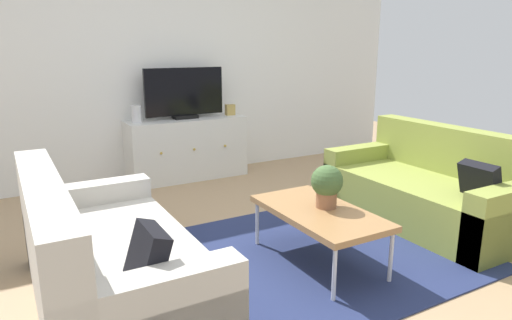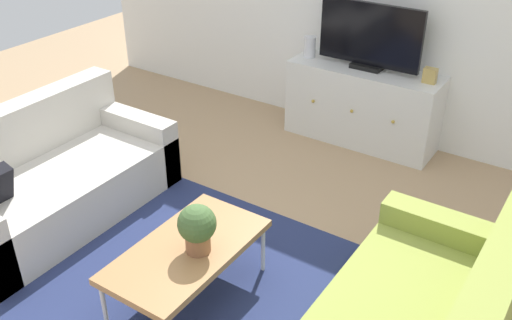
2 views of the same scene
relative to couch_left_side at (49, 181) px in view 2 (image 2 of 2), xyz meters
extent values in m
plane|color=tan|center=(1.44, 0.10, -0.27)|extent=(10.00, 10.00, 0.00)
cube|color=navy|center=(1.44, -0.05, -0.27)|extent=(2.50, 1.90, 0.01)
cube|color=beige|center=(0.09, 0.00, -0.07)|extent=(0.89, 1.76, 0.41)
cube|color=beige|center=(-0.26, 0.00, 0.14)|extent=(0.20, 1.76, 0.83)
cube|color=beige|center=(0.09, 0.79, 0.00)|extent=(0.89, 0.18, 0.55)
cube|color=olive|center=(2.79, 0.79, 0.00)|extent=(0.89, 0.18, 0.55)
cube|color=#A37547|center=(1.49, -0.17, 0.11)|extent=(0.56, 1.03, 0.04)
cylinder|color=silver|center=(1.25, -0.65, -0.09)|extent=(0.03, 0.03, 0.37)
cylinder|color=silver|center=(1.25, 0.30, -0.09)|extent=(0.03, 0.03, 0.37)
cylinder|color=silver|center=(1.73, 0.30, -0.09)|extent=(0.03, 0.03, 0.37)
cylinder|color=#936042|center=(1.57, -0.15, 0.19)|extent=(0.15, 0.15, 0.11)
sphere|color=#426033|center=(1.57, -0.15, 0.33)|extent=(0.23, 0.23, 0.23)
cube|color=silver|center=(1.47, 2.37, 0.09)|extent=(1.39, 0.44, 0.72)
sphere|color=#B79338|center=(1.08, 2.14, 0.12)|extent=(0.03, 0.03, 0.03)
sphere|color=#B79338|center=(1.47, 2.14, 0.12)|extent=(0.03, 0.03, 0.03)
sphere|color=#B79338|center=(1.86, 2.14, 0.12)|extent=(0.03, 0.03, 0.03)
cube|color=black|center=(1.47, 2.39, 0.46)|extent=(0.28, 0.16, 0.04)
cube|color=black|center=(1.47, 2.39, 0.76)|extent=(0.94, 0.04, 0.54)
cylinder|color=silver|center=(0.90, 2.37, 0.54)|extent=(0.11, 0.11, 0.19)
cube|color=tan|center=(2.05, 2.37, 0.51)|extent=(0.11, 0.07, 0.13)
camera|label=1|loc=(-0.41, -2.62, 1.27)|focal=32.02mm
camera|label=2|loc=(3.34, -2.20, 2.31)|focal=40.42mm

